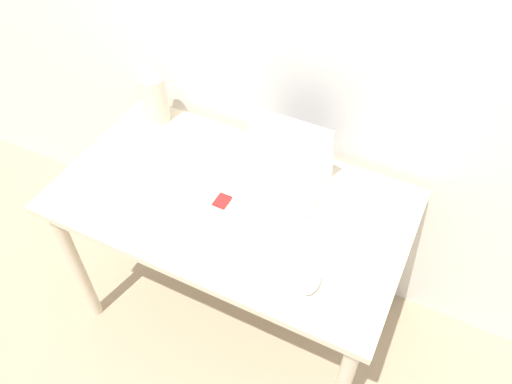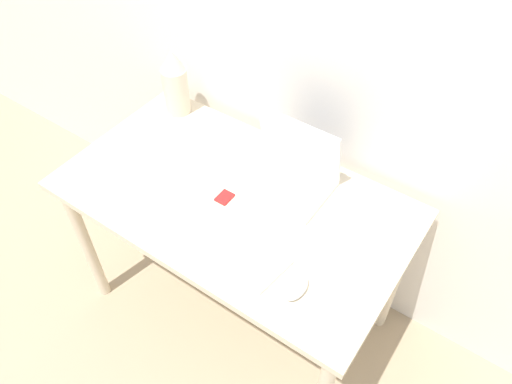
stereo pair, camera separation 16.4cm
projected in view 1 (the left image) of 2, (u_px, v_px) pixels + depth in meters
The scene contains 8 objects.
ground_plane at pixel (197, 375), 2.10m from camera, with size 12.00×12.00×0.00m, color tan.
wall_back at pixel (285, 15), 1.65m from camera, with size 6.00×0.05×2.50m.
desk at pixel (232, 217), 1.83m from camera, with size 1.25×0.71×0.75m.
laptop at pixel (283, 167), 1.79m from camera, with size 0.32×0.24×0.25m.
keyboard at pixel (231, 242), 1.62m from camera, with size 0.47×0.22×0.02m.
mouse at pixel (311, 282), 1.51m from camera, with size 0.06×0.10×0.03m.
vase at pixel (153, 90), 1.97m from camera, with size 0.10×0.10×0.28m.
mp3_player at pixel (222, 201), 1.75m from camera, with size 0.05×0.06×0.01m.
Camera 1 is at (0.60, -0.66, 2.06)m, focal length 35.00 mm.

